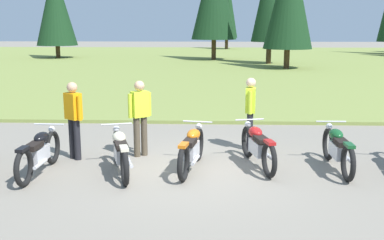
{
  "coord_description": "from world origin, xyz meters",
  "views": [
    {
      "loc": [
        0.37,
        -8.82,
        2.85
      ],
      "look_at": [
        0.0,
        0.6,
        0.9
      ],
      "focal_mm": 43.29,
      "sensor_mm": 36.0,
      "label": 1
    }
  ],
  "objects": [
    {
      "name": "rider_with_back_turned",
      "position": [
        -2.52,
        0.7,
        0.95
      ],
      "size": [
        0.45,
        0.4,
        1.67
      ],
      "color": "black",
      "rests_on": "ground"
    },
    {
      "name": "motorcycle_cream",
      "position": [
        -1.36,
        -0.24,
        0.44
      ],
      "size": [
        0.83,
        2.04,
        0.88
      ],
      "color": "black",
      "rests_on": "ground"
    },
    {
      "name": "grass_moorland",
      "position": [
        0.0,
        26.34,
        0.05
      ],
      "size": [
        80.0,
        44.0,
        0.1
      ],
      "primitive_type": "cube",
      "color": "olive",
      "rests_on": "ground"
    },
    {
      "name": "rider_in_hivis_vest",
      "position": [
        1.3,
        1.63,
        0.95
      ],
      "size": [
        0.26,
        0.55,
        1.67
      ],
      "color": "black",
      "rests_on": "ground"
    },
    {
      "name": "rider_checking_bike",
      "position": [
        -1.15,
        0.99,
        0.95
      ],
      "size": [
        0.46,
        0.39,
        1.67
      ],
      "color": "#4C4233",
      "rests_on": "ground"
    },
    {
      "name": "motorcycle_red",
      "position": [
        1.35,
        0.31,
        0.44
      ],
      "size": [
        0.73,
        2.07,
        0.88
      ],
      "color": "black",
      "rests_on": "ground"
    },
    {
      "name": "forest_treeline",
      "position": [
        8.41,
        29.86,
        4.68
      ],
      "size": [
        36.75,
        27.88,
        8.98
      ],
      "color": "#47331E",
      "rests_on": "ground"
    },
    {
      "name": "ground_plane",
      "position": [
        0.0,
        0.0,
        0.0
      ],
      "size": [
        140.0,
        140.0,
        0.0
      ],
      "primitive_type": "plane",
      "color": "gray"
    },
    {
      "name": "motorcycle_black",
      "position": [
        -2.92,
        -0.34,
        0.44
      ],
      "size": [
        0.62,
        2.1,
        0.88
      ],
      "color": "black",
      "rests_on": "ground"
    },
    {
      "name": "motorcycle_orange",
      "position": [
        0.02,
        0.04,
        0.44
      ],
      "size": [
        0.64,
        2.09,
        0.88
      ],
      "color": "black",
      "rests_on": "ground"
    },
    {
      "name": "motorcycle_british_green",
      "position": [
        2.92,
        0.16,
        0.44
      ],
      "size": [
        0.62,
        2.1,
        0.88
      ],
      "color": "black",
      "rests_on": "ground"
    }
  ]
}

